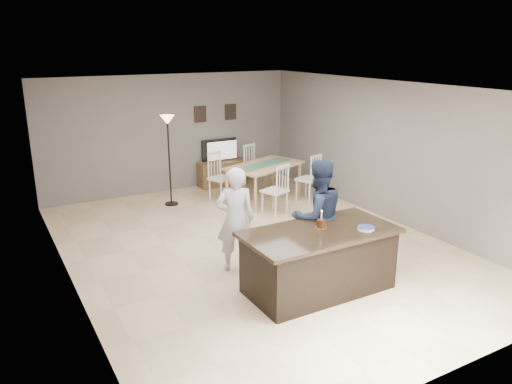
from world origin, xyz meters
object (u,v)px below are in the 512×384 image
woman (235,219)px  man (317,216)px  tv_console (222,173)px  floor_lamp (168,136)px  plate_stack (366,228)px  television (221,150)px  kitchen_island (319,260)px  birthday_cake (321,223)px  dining_table (264,171)px

woman → man: size_ratio=0.93×
tv_console → floor_lamp: bearing=-152.7°
plate_stack → man: bearing=104.1°
television → floor_lamp: (-1.64, -0.92, 0.64)m
woman → floor_lamp: size_ratio=0.84×
man → plate_stack: 0.86m
kitchen_island → man: bearing=56.5°
plate_stack → floor_lamp: (-1.02, 5.00, 0.58)m
kitchen_island → television: 5.78m
birthday_cake → television: bearing=78.6°
television → man: man is taller
television → plate_stack: 5.96m
kitchen_island → woman: 1.43m
kitchen_island → tv_console: bearing=77.8°
man → dining_table: bearing=-101.7°
floor_lamp → woman: bearing=-94.1°
plate_stack → dining_table: (0.91, 4.30, -0.25)m
woman → dining_table: size_ratio=0.68×
television → dining_table: television is taller
man → tv_console: bearing=-93.4°
birthday_cake → dining_table: (1.40, 3.94, -0.29)m
tv_console → plate_stack: (-0.63, -5.85, 0.62)m
woman → dining_table: woman is taller
man → television: bearing=-93.3°
tv_console → plate_stack: 5.92m
tv_console → kitchen_island: bearing=-102.2°
television → woman: bearing=66.9°
man → floor_lamp: (-0.81, 4.17, 0.63)m
man → kitchen_island: bearing=62.6°
man → plate_stack: man is taller
television → woman: 4.84m
tv_console → birthday_cake: size_ratio=4.63×
kitchen_island → television: (1.20, 5.64, 0.41)m
kitchen_island → woman: bearing=120.4°
dining_table → birthday_cake: bearing=-129.9°
tv_console → floor_lamp: size_ratio=0.62×
kitchen_island → birthday_cake: birthday_cake is taller
television → birthday_cake: bearing=78.6°
dining_table → man: bearing=-128.2°
woman → man: man is taller
woman → tv_console: bearing=-94.9°
dining_table → kitchen_island: bearing=-130.6°
tv_console → birthday_cake: bearing=-101.5°
kitchen_island → dining_table: dining_table is taller
kitchen_island → woman: size_ratio=1.32×
kitchen_island → floor_lamp: 4.86m
birthday_cake → plate_stack: (0.49, -0.37, -0.04)m
television → man: (-0.84, -5.09, 0.01)m
kitchen_island → dining_table: bearing=69.8°
birthday_cake → dining_table: 4.19m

